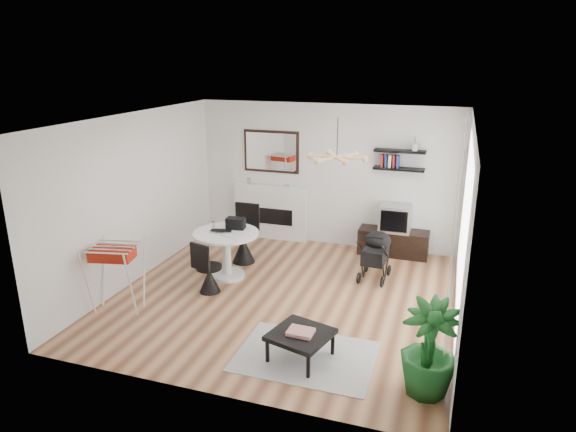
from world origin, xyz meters
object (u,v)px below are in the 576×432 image
(fireplace, at_px, (271,205))
(crt_tv, at_px, (396,218))
(tv_console, at_px, (393,242))
(potted_plant, at_px, (429,349))
(stroller, at_px, (376,257))
(dining_table, at_px, (226,248))
(drying_rack, at_px, (116,276))
(coffee_table, at_px, (301,335))

(fireplace, bearing_deg, crt_tv, -3.65)
(tv_console, bearing_deg, potted_plant, -77.79)
(stroller, bearing_deg, dining_table, -157.97)
(tv_console, xyz_separation_m, dining_table, (-2.49, -1.88, 0.28))
(tv_console, bearing_deg, dining_table, -142.93)
(fireplace, xyz_separation_m, crt_tv, (2.47, -0.16, 0.03))
(fireplace, height_order, potted_plant, fireplace)
(fireplace, distance_m, drying_rack, 3.74)
(fireplace, bearing_deg, stroller, -29.27)
(coffee_table, bearing_deg, dining_table, 134.06)
(crt_tv, height_order, drying_rack, drying_rack)
(dining_table, bearing_deg, fireplace, 89.19)
(potted_plant, bearing_deg, tv_console, 102.21)
(crt_tv, bearing_deg, potted_plant, -77.94)
(tv_console, xyz_separation_m, crt_tv, (0.01, -0.00, 0.48))
(coffee_table, relative_size, potted_plant, 0.76)
(dining_table, xyz_separation_m, potted_plant, (3.36, -2.12, 0.03))
(fireplace, relative_size, tv_console, 1.71)
(tv_console, relative_size, coffee_table, 1.54)
(crt_tv, relative_size, dining_table, 0.52)
(stroller, height_order, potted_plant, potted_plant)
(dining_table, relative_size, coffee_table, 1.31)
(coffee_table, height_order, potted_plant, potted_plant)
(dining_table, relative_size, potted_plant, 0.99)
(stroller, bearing_deg, crt_tv, 86.36)
(drying_rack, bearing_deg, crt_tv, 32.59)
(crt_tv, distance_m, potted_plant, 4.09)
(fireplace, relative_size, potted_plant, 1.99)
(drying_rack, distance_m, coffee_table, 2.89)
(potted_plant, bearing_deg, crt_tv, 102.06)
(drying_rack, xyz_separation_m, potted_plant, (4.35, -0.56, 0.02))
(fireplace, distance_m, dining_table, 2.04)
(dining_table, height_order, stroller, stroller)
(dining_table, xyz_separation_m, coffee_table, (1.87, -1.93, -0.20))
(potted_plant, bearing_deg, dining_table, 147.71)
(crt_tv, height_order, stroller, crt_tv)
(fireplace, bearing_deg, drying_rack, -105.83)
(fireplace, xyz_separation_m, dining_table, (-0.03, -2.04, -0.17))
(tv_console, distance_m, crt_tv, 0.48)
(crt_tv, bearing_deg, coffee_table, -99.48)
(stroller, height_order, coffee_table, stroller)
(drying_rack, bearing_deg, coffee_table, -19.30)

